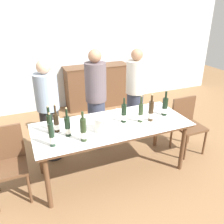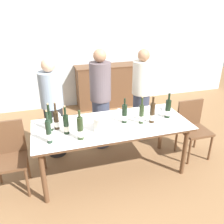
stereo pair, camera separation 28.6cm
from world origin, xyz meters
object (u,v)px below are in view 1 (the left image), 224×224
(wine_bottle_0, at_px, (50,124))
(dining_table, at_px, (112,129))
(wine_bottle_5, at_px, (52,135))
(wine_glass_2, at_px, (117,111))
(wine_bottle_3, at_px, (68,127))
(ice_bucket, at_px, (103,124))
(person_guest_right, at_px, (135,95))
(chair_left_end, at_px, (8,159))
(wine_glass_0, at_px, (156,108))
(wine_bottle_8, at_px, (165,107))
(wine_bottle_4, at_px, (141,113))
(sideboard_cabinet, at_px, (97,86))
(wine_bottle_6, at_px, (151,112))
(person_guest_left, at_px, (96,101))
(wine_bottle_2, at_px, (83,130))
(person_host, at_px, (49,113))
(chair_right_end, at_px, (186,121))
(wine_bottle_1, at_px, (56,123))
(wine_bottle_7, at_px, (124,114))
(wine_glass_1, at_px, (56,118))

(wine_bottle_0, bearing_deg, dining_table, -5.35)
(wine_bottle_5, relative_size, wine_glass_2, 2.90)
(dining_table, xyz_separation_m, wine_bottle_3, (-0.60, -0.07, 0.19))
(ice_bucket, height_order, wine_bottle_5, wine_bottle_5)
(wine_bottle_0, distance_m, person_guest_right, 1.71)
(wine_glass_2, relative_size, chair_left_end, 0.16)
(wine_bottle_0, relative_size, wine_glass_0, 2.72)
(wine_bottle_8, bearing_deg, wine_bottle_4, -172.44)
(wine_bottle_5, xyz_separation_m, wine_glass_0, (1.54, 0.29, -0.05))
(sideboard_cabinet, distance_m, wine_bottle_3, 2.77)
(wine_glass_0, bearing_deg, wine_bottle_8, -44.17)
(dining_table, distance_m, wine_bottle_6, 0.58)
(dining_table, xyz_separation_m, wine_bottle_4, (0.38, -0.08, 0.19))
(wine_bottle_4, distance_m, wine_bottle_5, 1.21)
(chair_left_end, distance_m, person_guest_left, 1.54)
(wine_bottle_2, distance_m, wine_bottle_4, 0.86)
(wine_bottle_4, bearing_deg, person_host, 145.42)
(wine_bottle_5, height_order, wine_glass_2, wine_bottle_5)
(wine_bottle_3, distance_m, wine_bottle_5, 0.27)
(wine_bottle_4, xyz_separation_m, wine_glass_0, (0.34, 0.14, -0.04))
(person_guest_left, distance_m, person_guest_right, 0.73)
(sideboard_cabinet, xyz_separation_m, chair_right_end, (0.71, -2.30, 0.03))
(wine_bottle_3, xyz_separation_m, person_guest_right, (1.37, 0.85, -0.09))
(wine_bottle_5, height_order, wine_bottle_6, wine_bottle_5)
(ice_bucket, xyz_separation_m, wine_bottle_8, (0.98, 0.10, 0.02))
(wine_bottle_1, xyz_separation_m, wine_bottle_6, (1.24, -0.19, 0.02))
(wine_bottle_0, bearing_deg, wine_bottle_1, 10.93)
(person_guest_left, bearing_deg, wine_bottle_3, -128.69)
(wine_bottle_5, bearing_deg, ice_bucket, 9.55)
(wine_bottle_7, xyz_separation_m, chair_left_end, (-1.51, 0.08, -0.36))
(wine_glass_0, bearing_deg, person_guest_left, 135.84)
(sideboard_cabinet, height_order, wine_bottle_3, wine_bottle_3)
(chair_left_end, distance_m, person_host, 0.89)
(wine_bottle_0, height_order, person_guest_left, person_guest_left)
(wine_glass_0, bearing_deg, wine_bottle_1, 178.96)
(ice_bucket, distance_m, wine_bottle_5, 0.65)
(wine_glass_0, bearing_deg, dining_table, -174.90)
(sideboard_cabinet, distance_m, person_guest_left, 1.79)
(ice_bucket, xyz_separation_m, wine_glass_1, (-0.50, 0.40, -0.01))
(wine_bottle_3, xyz_separation_m, chair_right_end, (1.93, 0.15, -0.37))
(wine_bottle_1, xyz_separation_m, wine_bottle_4, (1.09, -0.17, 0.01))
(ice_bucket, bearing_deg, wine_bottle_1, 158.53)
(ice_bucket, distance_m, wine_glass_2, 0.43)
(wine_bottle_2, bearing_deg, chair_right_end, 10.54)
(dining_table, bearing_deg, person_guest_left, 87.33)
(wine_bottle_2, distance_m, person_guest_right, 1.61)
(wine_bottle_0, height_order, wine_bottle_5, wine_bottle_5)
(dining_table, xyz_separation_m, person_guest_right, (0.76, 0.78, 0.10))
(chair_right_end, bearing_deg, wine_bottle_4, -170.45)
(wine_bottle_4, relative_size, wine_bottle_5, 0.93)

